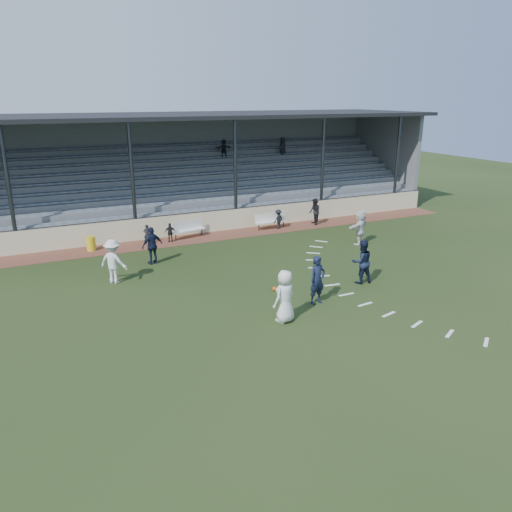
{
  "coord_description": "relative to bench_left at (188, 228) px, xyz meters",
  "views": [
    {
      "loc": [
        -8.43,
        -15.3,
        7.62
      ],
      "look_at": [
        0.0,
        2.5,
        1.3
      ],
      "focal_mm": 35.0,
      "sensor_mm": 36.0,
      "label": 1
    }
  ],
  "objects": [
    {
      "name": "ground",
      "position": [
        0.26,
        -10.86,
        -0.58
      ],
      "size": [
        90.0,
        90.0,
        0.0
      ],
      "primitive_type": "plane",
      "color": "#233314",
      "rests_on": "ground"
    },
    {
      "name": "cinder_track",
      "position": [
        0.26,
        -0.36,
        -0.57
      ],
      "size": [
        34.0,
        2.0,
        0.02
      ],
      "primitive_type": "cube",
      "color": "brown",
      "rests_on": "ground"
    },
    {
      "name": "retaining_wall",
      "position": [
        0.26,
        0.69,
        0.02
      ],
      "size": [
        34.0,
        0.18,
        1.2
      ],
      "primitive_type": "cube",
      "color": "beige",
      "rests_on": "ground"
    },
    {
      "name": "bench_left",
      "position": [
        0.0,
        0.0,
        0.0
      ],
      "size": [
        2.04,
        0.91,
        0.95
      ],
      "rotation": [
        0.0,
        0.0,
        0.24
      ],
      "color": "silver",
      "rests_on": "cinder_track"
    },
    {
      "name": "bench_right",
      "position": [
        5.09,
        -0.2,
        0.0
      ],
      "size": [
        2.02,
        0.55,
        0.95
      ],
      "rotation": [
        0.0,
        0.0,
        0.05
      ],
      "color": "silver",
      "rests_on": "cinder_track"
    },
    {
      "name": "trash_bin",
      "position": [
        -5.31,
        -0.25,
        -0.2
      ],
      "size": [
        0.46,
        0.46,
        0.73
      ],
      "primitive_type": "cylinder",
      "color": "gold",
      "rests_on": "cinder_track"
    },
    {
      "name": "football",
      "position": [
        0.67,
        -9.28,
        -0.49
      ],
      "size": [
        0.2,
        0.2,
        0.2
      ],
      "primitive_type": "sphere",
      "color": "#D54A0C",
      "rests_on": "ground"
    },
    {
      "name": "player_white_lead",
      "position": [
        -0.34,
        -11.99,
        0.37
      ],
      "size": [
        1.09,
        0.89,
        1.91
      ],
      "primitive_type": "imported",
      "rotation": [
        0.0,
        0.0,
        3.5
      ],
      "color": "silver",
      "rests_on": "ground"
    },
    {
      "name": "player_navy_lead",
      "position": [
        1.56,
        -11.08,
        0.36
      ],
      "size": [
        0.75,
        0.55,
        1.9
      ],
      "primitive_type": "imported",
      "rotation": [
        0.0,
        0.0,
        0.15
      ],
      "color": "#121932",
      "rests_on": "ground"
    },
    {
      "name": "player_navy_mid",
      "position": [
        4.45,
        -9.99,
        0.36
      ],
      "size": [
        1.0,
        0.82,
        1.88
      ],
      "primitive_type": "imported",
      "rotation": [
        0.0,
        0.0,
        3.01
      ],
      "color": "#121932",
      "rests_on": "ground"
    },
    {
      "name": "player_white_wing",
      "position": [
        -5.06,
        -5.47,
        0.37
      ],
      "size": [
        1.38,
        1.37,
        1.91
      ],
      "primitive_type": "imported",
      "rotation": [
        0.0,
        0.0,
        2.38
      ],
      "color": "silver",
      "rests_on": "ground"
    },
    {
      "name": "player_navy_wing",
      "position": [
        -2.94,
        -3.68,
        0.32
      ],
      "size": [
        1.13,
        0.69,
        1.8
      ],
      "primitive_type": "imported",
      "rotation": [
        0.0,
        0.0,
        3.4
      ],
      "color": "#121932",
      "rests_on": "ground"
    },
    {
      "name": "player_white_back",
      "position": [
        7.98,
        -5.14,
        0.36
      ],
      "size": [
        1.81,
        1.27,
        1.88
      ],
      "primitive_type": "imported",
      "rotation": [
        0.0,
        0.0,
        3.6
      ],
      "color": "silver",
      "rests_on": "ground"
    },
    {
      "name": "official",
      "position": [
        8.0,
        -0.5,
        0.25
      ],
      "size": [
        0.77,
        0.9,
        1.62
      ],
      "primitive_type": "imported",
      "rotation": [
        0.0,
        0.0,
        4.49
      ],
      "color": "black",
      "rests_on": "cinder_track"
    },
    {
      "name": "sub_left_near",
      "position": [
        -2.4,
        -0.35,
        -0.02
      ],
      "size": [
        0.45,
        0.36,
        1.08
      ],
      "primitive_type": "imported",
      "rotation": [
        0.0,
        0.0,
        2.86
      ],
      "color": "black",
      "rests_on": "cinder_track"
    },
    {
      "name": "sub_left_far",
      "position": [
        -1.16,
        -0.46,
        -0.04
      ],
      "size": [
        0.66,
        0.38,
        1.05
      ],
      "primitive_type": "imported",
      "rotation": [
        0.0,
        0.0,
        2.93
      ],
      "color": "black",
      "rests_on": "cinder_track"
    },
    {
      "name": "sub_right",
      "position": [
        5.49,
        -0.44,
        0.02
      ],
      "size": [
        0.86,
        0.69,
        1.17
      ],
      "primitive_type": "imported",
      "rotation": [
        0.0,
        0.0,
        3.54
      ],
      "color": "black",
      "rests_on": "cinder_track"
    },
    {
      "name": "grandstand",
      "position": [
        0.27,
        5.4,
        1.62
      ],
      "size": [
        34.6,
        9.0,
        6.61
      ],
      "color": "slate",
      "rests_on": "ground"
    },
    {
      "name": "penalty_arc",
      "position": [
        4.38,
        -10.86,
        -0.58
      ],
      "size": [
        3.89,
        14.63,
        0.01
      ],
      "color": "white",
      "rests_on": "ground"
    }
  ]
}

